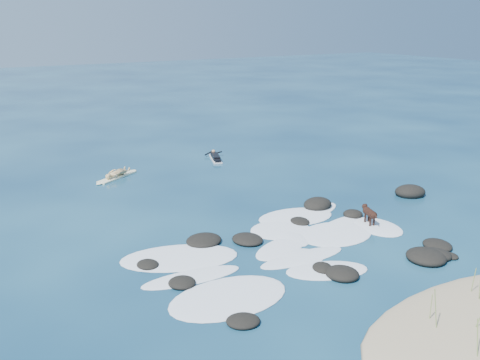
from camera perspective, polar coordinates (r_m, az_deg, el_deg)
ground at (r=21.23m, az=7.30°, el=-4.73°), size 160.00×160.00×0.00m
reef_rocks at (r=20.53m, az=11.07°, el=-5.36°), size 14.25×7.57×0.64m
breaking_foam at (r=19.20m, az=4.52°, el=-7.01°), size 10.86×6.72×0.12m
standing_surfer_rig at (r=27.65m, az=-13.06°, el=1.57°), size 2.69×1.79×1.70m
paddling_surfer_rig at (r=30.62m, az=-2.65°, el=2.45°), size 1.35×2.32×0.41m
dog at (r=21.45m, az=13.62°, el=-3.39°), size 0.52×1.19×0.77m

